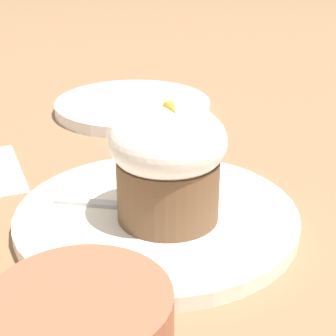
{
  "coord_description": "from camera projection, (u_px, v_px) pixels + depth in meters",
  "views": [
    {
      "loc": [
        0.44,
        -0.14,
        0.27
      ],
      "look_at": [
        0.02,
        0.01,
        0.06
      ],
      "focal_mm": 60.0,
      "sensor_mm": 36.0,
      "label": 1
    }
  ],
  "objects": [
    {
      "name": "side_plate",
      "position": [
        133.0,
        106.0,
        0.82
      ],
      "size": [
        0.23,
        0.23,
        0.02
      ],
      "color": "white",
      "rests_on": "ground_plane"
    },
    {
      "name": "spoon",
      "position": [
        149.0,
        206.0,
        0.52
      ],
      "size": [
        0.08,
        0.12,
        0.01
      ],
      "color": "#B7B7BC",
      "rests_on": "dessert_plate"
    },
    {
      "name": "ground_plane",
      "position": [
        157.0,
        223.0,
        0.53
      ],
      "size": [
        4.0,
        4.0,
        0.0
      ],
      "primitive_type": "plane",
      "color": "#846042"
    },
    {
      "name": "dessert_plate",
      "position": [
        157.0,
        217.0,
        0.53
      ],
      "size": [
        0.26,
        0.26,
        0.01
      ],
      "color": "white",
      "rests_on": "ground_plane"
    },
    {
      "name": "carrot_cake",
      "position": [
        168.0,
        161.0,
        0.49
      ],
      "size": [
        0.1,
        0.1,
        0.11
      ],
      "color": "brown",
      "rests_on": "dessert_plate"
    }
  ]
}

